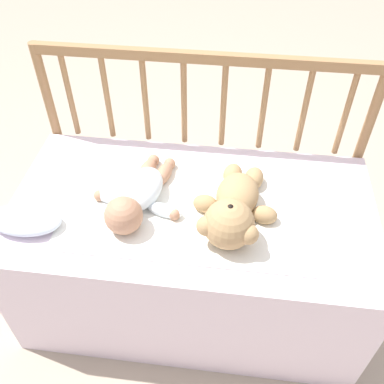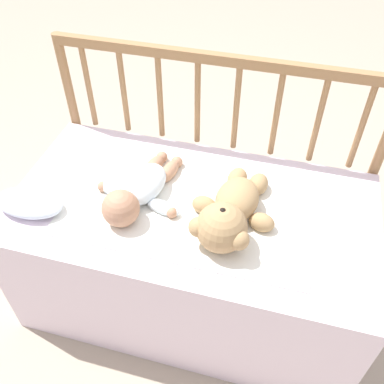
% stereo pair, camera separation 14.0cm
% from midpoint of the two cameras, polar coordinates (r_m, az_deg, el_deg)
% --- Properties ---
extents(ground_plane, '(12.00, 12.00, 0.00)m').
position_cam_midpoint_polar(ground_plane, '(1.87, 2.17, -13.34)').
color(ground_plane, tan).
extents(crib_mattress, '(1.24, 0.65, 0.54)m').
position_cam_midpoint_polar(crib_mattress, '(1.65, 2.43, -8.37)').
color(crib_mattress, silver).
rests_on(crib_mattress, ground_plane).
extents(crib_rail, '(1.24, 0.04, 0.91)m').
position_cam_midpoint_polar(crib_rail, '(1.64, 5.70, 9.24)').
color(crib_rail, '#997047').
rests_on(crib_rail, ground_plane).
extents(blanket, '(0.83, 0.52, 0.01)m').
position_cam_midpoint_polar(blanket, '(1.45, 2.64, -1.47)').
color(blanket, white).
rests_on(blanket, crib_mattress).
extents(teddy_bear, '(0.28, 0.40, 0.16)m').
position_cam_midpoint_polar(teddy_bear, '(1.34, 8.07, -2.89)').
color(teddy_bear, tan).
rests_on(teddy_bear, crib_mattress).
extents(baby, '(0.32, 0.40, 0.12)m').
position_cam_midpoint_polar(baby, '(1.43, -4.30, 0.08)').
color(baby, white).
rests_on(baby, crib_mattress).
extents(small_pillow, '(0.24, 0.13, 0.06)m').
position_cam_midpoint_polar(small_pillow, '(1.49, -18.42, -1.50)').
color(small_pillow, silver).
rests_on(small_pillow, crib_mattress).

